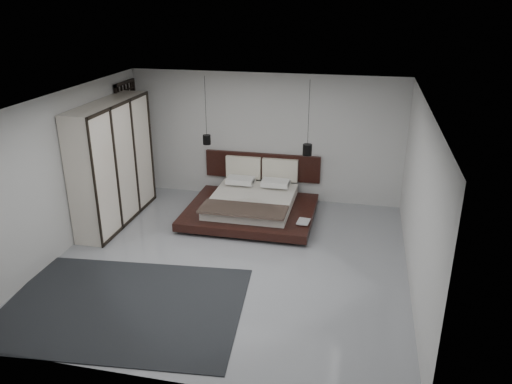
% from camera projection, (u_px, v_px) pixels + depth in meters
% --- Properties ---
extents(floor, '(6.00, 6.00, 0.00)m').
position_uv_depth(floor, '(231.00, 260.00, 8.72)').
color(floor, gray).
rests_on(floor, ground).
extents(ceiling, '(6.00, 6.00, 0.00)m').
position_uv_depth(ceiling, '(227.00, 100.00, 7.69)').
color(ceiling, white).
rests_on(ceiling, wall_back).
extents(wall_back, '(6.00, 0.00, 6.00)m').
position_uv_depth(wall_back, '(265.00, 137.00, 10.93)').
color(wall_back, '#BDBDBA').
rests_on(wall_back, floor).
extents(wall_front, '(6.00, 0.00, 6.00)m').
position_uv_depth(wall_front, '(157.00, 280.00, 5.48)').
color(wall_front, '#BDBDBA').
rests_on(wall_front, floor).
extents(wall_left, '(0.00, 6.00, 6.00)m').
position_uv_depth(wall_left, '(65.00, 172.00, 8.80)').
color(wall_left, '#BDBDBA').
rests_on(wall_left, floor).
extents(wall_right, '(0.00, 6.00, 6.00)m').
position_uv_depth(wall_right, '(419.00, 200.00, 7.61)').
color(wall_right, '#BDBDBA').
rests_on(wall_right, floor).
extents(lattice_screen, '(0.05, 0.90, 2.60)m').
position_uv_depth(lattice_screen, '(130.00, 141.00, 11.05)').
color(lattice_screen, black).
rests_on(lattice_screen, floor).
extents(bed, '(2.59, 2.31, 1.04)m').
position_uv_depth(bed, '(252.00, 203.00, 10.37)').
color(bed, black).
rests_on(bed, floor).
extents(book_lower, '(0.24, 0.30, 0.02)m').
position_uv_depth(book_lower, '(299.00, 221.00, 9.60)').
color(book_lower, '#99724C').
rests_on(book_lower, bed).
extents(book_upper, '(0.26, 0.33, 0.02)m').
position_uv_depth(book_upper, '(298.00, 221.00, 9.57)').
color(book_upper, '#99724C').
rests_on(book_upper, book_lower).
extents(pendant_left, '(0.17, 0.17, 1.43)m').
position_uv_depth(pendant_left, '(207.00, 139.00, 10.49)').
color(pendant_left, black).
rests_on(pendant_left, ceiling).
extents(pendant_right, '(0.19, 0.19, 1.52)m').
position_uv_depth(pendant_right, '(307.00, 149.00, 10.10)').
color(pendant_right, black).
rests_on(pendant_right, ceiling).
extents(wardrobe, '(0.59, 2.48, 2.43)m').
position_uv_depth(wardrobe, '(113.00, 163.00, 9.85)').
color(wardrobe, silver).
rests_on(wardrobe, floor).
extents(rug, '(3.75, 2.84, 0.02)m').
position_uv_depth(rug, '(123.00, 306.00, 7.42)').
color(rug, black).
rests_on(rug, floor).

